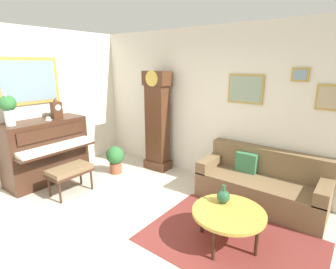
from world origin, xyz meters
TOP-DOWN VIEW (x-y plane):
  - ground_plane at (0.00, 0.00)m, footprint 6.40×6.00m
  - wall_left at (-2.60, 0.01)m, footprint 0.13×4.90m
  - wall_back at (0.02, 2.40)m, footprint 5.30×0.13m
  - area_rug at (1.30, 0.79)m, footprint 2.10×1.50m
  - piano at (-2.23, 0.37)m, footprint 0.87×1.44m
  - piano_bench at (-1.41, 0.32)m, footprint 0.42×0.70m
  - grandfather_clock at (-0.95, 2.08)m, footprint 0.52×0.34m
  - couch at (1.26, 1.99)m, footprint 1.90×0.80m
  - coffee_table at (1.27, 0.74)m, footprint 0.88×0.88m
  - mantel_clock at (-2.23, 0.67)m, footprint 0.13×0.18m
  - flower_vase at (-2.23, -0.16)m, footprint 0.26×0.26m
  - teacup at (-2.15, 0.44)m, footprint 0.12×0.12m
  - green_jug at (1.13, 0.88)m, footprint 0.17×0.17m
  - potted_plant at (-1.47, 1.37)m, footprint 0.36×0.36m

SIDE VIEW (x-z plane):
  - ground_plane at x=0.00m, z-range -0.10..0.00m
  - area_rug at x=1.30m, z-range 0.00..0.01m
  - couch at x=1.26m, z-range -0.11..0.73m
  - potted_plant at x=-1.47m, z-range 0.04..0.60m
  - piano_bench at x=-1.41m, z-range 0.17..0.65m
  - coffee_table at x=1.27m, z-range 0.19..0.64m
  - green_jug at x=1.13m, z-range 0.41..0.65m
  - piano at x=-2.23m, z-range 0.01..1.17m
  - grandfather_clock at x=-0.95m, z-range -0.05..1.98m
  - teacup at x=-2.15m, z-range 1.16..1.22m
  - mantel_clock at x=-2.23m, z-range 1.15..1.53m
  - wall_back at x=0.02m, z-range 0.00..2.80m
  - wall_left at x=-2.60m, z-range 0.01..2.81m
  - flower_vase at x=-2.23m, z-range 1.19..1.77m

